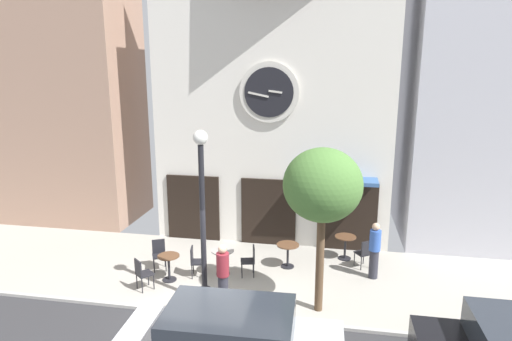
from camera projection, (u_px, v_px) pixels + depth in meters
The scene contains 17 objects.
ground_plane at pixel (195, 329), 10.23m from camera, with size 29.33×10.71×0.13m.
clock_building at pixel (275, 78), 15.12m from camera, with size 7.98×3.85×10.79m.
neighbor_building_left at pixel (55, 30), 16.45m from camera, with size 5.73×3.08×14.61m.
neighbor_building_right at pixel (489, 80), 14.95m from camera, with size 5.34×4.78×11.06m.
street_lamp at pixel (203, 218), 10.91m from camera, with size 0.36×0.36×4.49m.
street_tree at pixel (323, 187), 10.29m from camera, with size 1.88×1.69×4.14m.
cafe_table_near_curb at pixel (169, 264), 12.44m from camera, with size 0.62×0.62×0.76m.
cafe_table_leftmost at pixel (223, 258), 12.80m from camera, with size 0.67×0.67×0.76m.
cafe_table_center_left at pixel (288, 251), 13.28m from camera, with size 0.68×0.68×0.73m.
cafe_table_near_door at pixel (345, 243), 13.84m from camera, with size 0.66×0.66×0.76m.
cafe_chair_curbside at pixel (195, 259), 12.66m from camera, with size 0.47×0.47×0.90m.
cafe_chair_mid_row at pixel (159, 252), 13.15m from camera, with size 0.54×0.54×0.90m.
cafe_chair_left_end at pixel (365, 252), 13.19m from camera, with size 0.55×0.55×0.90m.
cafe_chair_near_lamp at pixel (250, 258), 12.72m from camera, with size 0.48×0.48×0.90m.
cafe_chair_near_tree at pixel (142, 272), 11.88m from camera, with size 0.56×0.56×0.90m.
pedestrian_blue at pixel (375, 250), 12.51m from camera, with size 0.39×0.39×1.67m.
pedestrian_maroon at pixel (223, 275), 10.99m from camera, with size 0.42×0.42×1.67m.
Camera 1 is at (3.02, -9.27, 5.93)m, focal length 30.77 mm.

